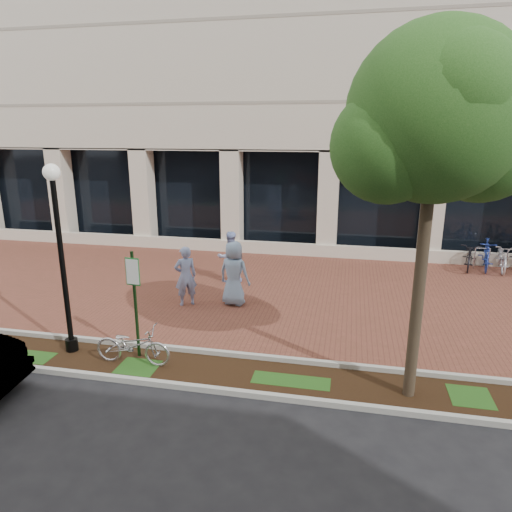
% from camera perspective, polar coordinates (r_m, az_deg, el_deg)
% --- Properties ---
extents(ground, '(120.00, 120.00, 0.00)m').
position_cam_1_polar(ground, '(14.75, -0.20, -4.26)').
color(ground, black).
rests_on(ground, ground).
extents(brick_plaza, '(40.00, 9.00, 0.01)m').
position_cam_1_polar(brick_plaza, '(14.75, -0.20, -4.24)').
color(brick_plaza, brown).
rests_on(brick_plaza, ground).
extents(planting_strip, '(40.00, 1.50, 0.01)m').
position_cam_1_polar(planting_strip, '(10.12, -6.56, -14.08)').
color(planting_strip, black).
rests_on(planting_strip, ground).
extents(curb_plaza_side, '(40.00, 0.12, 0.12)m').
position_cam_1_polar(curb_plaza_side, '(10.72, -5.30, -11.91)').
color(curb_plaza_side, '#A8A89E').
rests_on(curb_plaza_side, ground).
extents(curb_street_side, '(40.00, 0.12, 0.12)m').
position_cam_1_polar(curb_street_side, '(9.49, -8.04, -15.94)').
color(curb_street_side, '#A8A89E').
rests_on(curb_street_side, ground).
extents(near_office_building, '(40.00, 12.12, 16.00)m').
position_cam_1_polar(near_office_building, '(24.75, 5.44, 27.24)').
color(near_office_building, beige).
rests_on(near_office_building, ground).
extents(parking_sign, '(0.34, 0.07, 2.48)m').
position_cam_1_polar(parking_sign, '(10.34, -14.98, -4.30)').
color(parking_sign, '#123313').
rests_on(parking_sign, ground).
extents(lamppost, '(0.36, 0.36, 4.31)m').
position_cam_1_polar(lamppost, '(10.90, -23.22, 0.68)').
color(lamppost, black).
rests_on(lamppost, ground).
extents(street_tree, '(3.58, 2.98, 6.74)m').
position_cam_1_polar(street_tree, '(8.43, 21.80, 14.88)').
color(street_tree, '#483A29').
rests_on(street_tree, ground).
extents(locked_bicycle, '(1.73, 0.62, 0.90)m').
position_cam_1_polar(locked_bicycle, '(10.49, -15.17, -10.70)').
color(locked_bicycle, silver).
rests_on(locked_bicycle, ground).
extents(pedestrian_left, '(0.77, 0.70, 1.77)m').
position_cam_1_polar(pedestrian_left, '(13.40, -8.80, -2.50)').
color(pedestrian_left, '#8293C2').
rests_on(pedestrian_left, ground).
extents(pedestrian_mid, '(1.06, 0.99, 1.74)m').
position_cam_1_polar(pedestrian_mid, '(15.32, -3.27, -0.11)').
color(pedestrian_mid, '#9CB1EA').
rests_on(pedestrian_mid, ground).
extents(pedestrian_right, '(1.05, 0.81, 1.91)m').
position_cam_1_polar(pedestrian_right, '(13.28, -2.76, -2.18)').
color(pedestrian_right, '#809EC0').
rests_on(pedestrian_right, ground).
extents(bike_rack_cluster, '(3.59, 2.03, 1.12)m').
position_cam_1_polar(bike_rack_cluster, '(18.96, 29.15, -0.09)').
color(bike_rack_cluster, black).
rests_on(bike_rack_cluster, ground).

